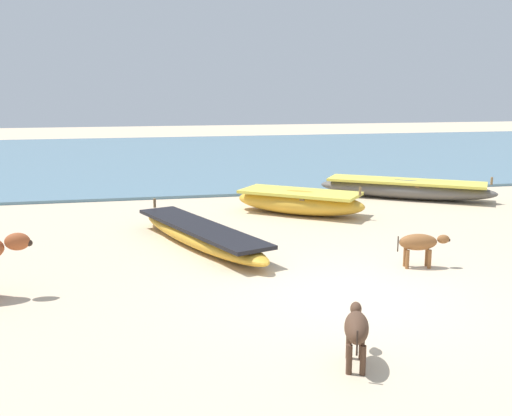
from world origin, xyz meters
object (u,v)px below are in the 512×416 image
at_px(fishing_boat_3, 405,188).
at_px(fishing_boat_5, 300,201).
at_px(calf_near_brown, 420,243).
at_px(calf_far_dark, 356,328).
at_px(fishing_boat_0, 200,235).

relative_size(fishing_boat_3, fishing_boat_5, 1.40).
height_order(fishing_boat_5, calf_near_brown, fishing_boat_5).
bearing_deg(fishing_boat_3, calf_far_dark, -85.00).
relative_size(fishing_boat_5, calf_near_brown, 3.64).
relative_size(fishing_boat_3, calf_far_dark, 5.06).
relative_size(fishing_boat_0, fishing_boat_5, 1.43).
xyz_separation_m(fishing_boat_0, calf_near_brown, (3.46, -2.21, 0.20)).
xyz_separation_m(fishing_boat_3, calf_near_brown, (-2.68, -6.08, 0.14)).
distance_m(fishing_boat_0, fishing_boat_5, 3.68).
height_order(fishing_boat_0, calf_near_brown, fishing_boat_0).
bearing_deg(fishing_boat_3, fishing_boat_5, -124.30).
distance_m(fishing_boat_3, fishing_boat_5, 3.69).
bearing_deg(calf_near_brown, fishing_boat_0, 157.65).
relative_size(fishing_boat_3, calf_near_brown, 5.08).
bearing_deg(fishing_boat_5, fishing_boat_0, -99.99).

